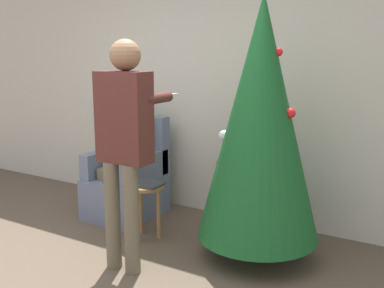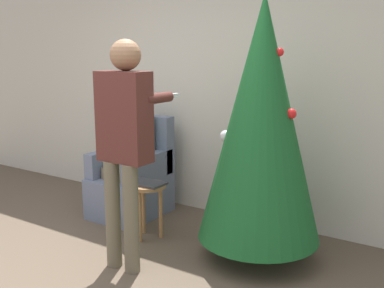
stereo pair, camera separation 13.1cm
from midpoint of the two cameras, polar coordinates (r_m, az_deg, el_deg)
name	(u,v)px [view 2 (the right image)]	position (r m, az deg, el deg)	size (l,w,h in m)	color
wall_back	(204,85)	(4.70, 2.37, 7.55)	(8.00, 0.06, 2.70)	beige
christmas_tree	(261,120)	(3.57, 9.84, 2.97)	(0.99, 0.99, 2.13)	brown
armchair	(133,181)	(4.76, -6.67, -4.70)	(0.61, 0.76, 1.02)	slate
person_seated	(131,151)	(4.66, -7.02, -0.94)	(0.36, 0.46, 1.24)	#6B604C
person_standing	(124,134)	(3.42, -7.49, 1.24)	(0.43, 0.57, 1.78)	#6B604C
side_stool	(148,195)	(4.11, -4.74, -6.52)	(0.34, 0.34, 0.51)	#A37547
laptop	(147,183)	(4.08, -4.77, -4.98)	(0.32, 0.21, 0.02)	#38383D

